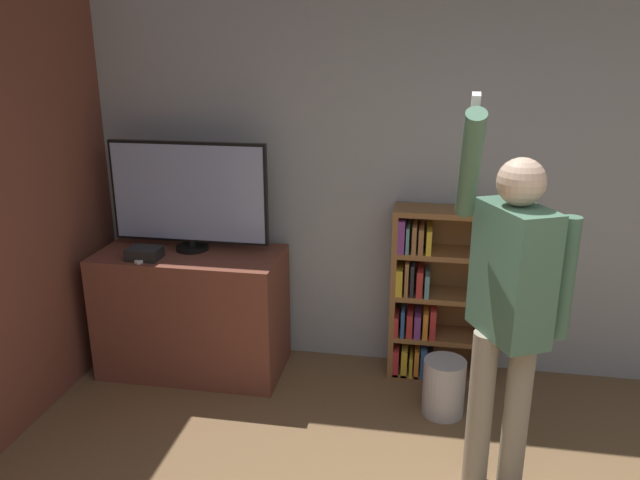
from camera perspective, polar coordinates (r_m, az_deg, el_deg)
wall_back at (r=4.28m, az=13.34°, el=5.25°), size 7.14×0.09×2.70m
tv_ledge at (r=4.48m, az=-11.54°, el=-6.43°), size 1.25×0.61×0.87m
television at (r=4.27m, az=-11.90°, el=4.03°), size 1.08×0.22×0.74m
game_console at (r=4.26m, az=-15.76°, el=-1.18°), size 0.21×0.17×0.07m
remote_loose at (r=4.22m, az=-15.73°, el=-1.75°), size 0.10×0.14×0.02m
bookshelf at (r=4.33m, az=10.35°, el=-5.15°), size 0.70×0.28×1.20m
person at (r=3.14m, az=16.95°, el=-5.16°), size 0.57×0.57×2.05m
waste_bin at (r=4.07m, az=11.24°, el=-13.05°), size 0.26×0.26×0.36m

